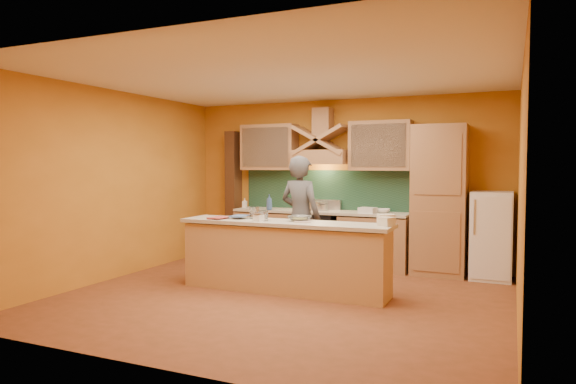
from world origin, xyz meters
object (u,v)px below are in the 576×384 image
at_px(fridge, 491,235).
at_px(kitchen_scale, 259,218).
at_px(stove, 320,238).
at_px(person, 301,217).
at_px(mixing_bowl, 300,218).

height_order(fridge, kitchen_scale, fridge).
height_order(stove, person, person).
bearing_deg(kitchen_scale, mixing_bowl, 38.73).
bearing_deg(fridge, person, -157.59).
relative_size(person, kitchen_scale, 16.62).
height_order(person, mixing_bowl, person).
height_order(person, kitchen_scale, person).
bearing_deg(kitchen_scale, stove, 98.15).
relative_size(stove, mixing_bowl, 3.01).
bearing_deg(mixing_bowl, person, 111.45).
distance_m(fridge, kitchen_scale, 3.50).
relative_size(stove, person, 0.49).
bearing_deg(stove, kitchen_scale, -92.82).
distance_m(person, kitchen_scale, 1.01).
distance_m(fridge, person, 2.83).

